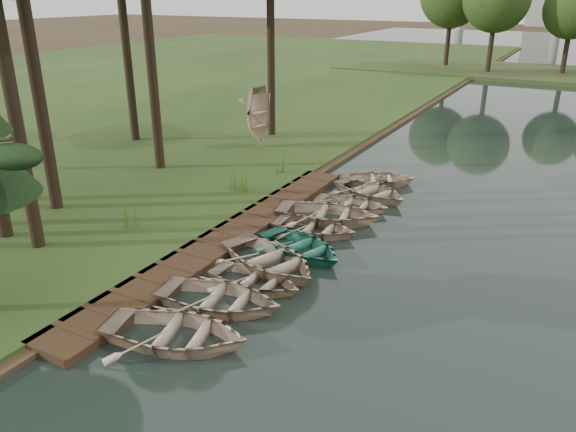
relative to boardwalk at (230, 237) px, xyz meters
The scene contains 19 objects.
ground 1.61m from the boardwalk, ahead, with size 300.00×300.00×0.00m, color #3D2F1D.
boardwalk is the anchor object (origin of this frame).
far_trees 50.78m from the boardwalk, 82.86° to the left, with size 45.60×5.60×8.80m.
building_b 145.16m from the boardwalk, 91.34° to the left, with size 8.00×8.00×12.00m, color #A5A5A0.
rowboat_0 6.39m from the boardwalk, 68.41° to the right, with size 2.70×3.78×0.78m, color #C2A78D.
rowboat_1 4.65m from the boardwalk, 59.74° to the right, with size 2.60×3.65×0.75m, color #C2A78D.
rowboat_2 3.62m from the boardwalk, 44.01° to the right, with size 2.14×3.00×0.62m, color #C2A78D.
rowboat_3 2.72m from the boardwalk, 28.15° to the right, with size 2.77×3.88×0.80m, color #C2A78D.
rowboat_4 2.79m from the boardwalk, ahead, with size 2.43×3.40×0.71m, color #2B7962.
rowboat_5 3.08m from the boardwalk, 37.54° to the left, with size 2.26×3.16×0.65m, color #C2A78D.
rowboat_6 3.98m from the boardwalk, 53.39° to the left, with size 2.85×3.99×0.83m, color #C2A78D.
rowboat_7 5.50m from the boardwalk, 60.66° to the left, with size 2.19×3.06×0.63m, color #C2A78D.
rowboat_8 7.13m from the boardwalk, 66.35° to the left, with size 2.56×3.59×0.74m, color #C2A78D.
rowboat_9 8.68m from the boardwalk, 72.79° to the left, with size 2.40×3.37×0.70m, color #C2A78D.
stored_rowboat 11.94m from the boardwalk, 116.01° to the left, with size 2.33×3.26×0.68m, color #C2A78D.
reeds_0 3.76m from the boardwalk, 160.81° to the right, with size 0.60×0.60×1.10m, color #3F661E.
reeds_1 4.95m from the boardwalk, 121.51° to the left, with size 0.60×0.60×0.98m, color #3F661E.
reeds_2 4.58m from the boardwalk, 116.49° to the left, with size 0.60×0.60×1.04m, color #3F661E.
reeds_3 7.43m from the boardwalk, 105.05° to the left, with size 0.60×0.60×0.92m, color #3F661E.
Camera 1 is at (8.89, -15.10, 8.32)m, focal length 35.00 mm.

